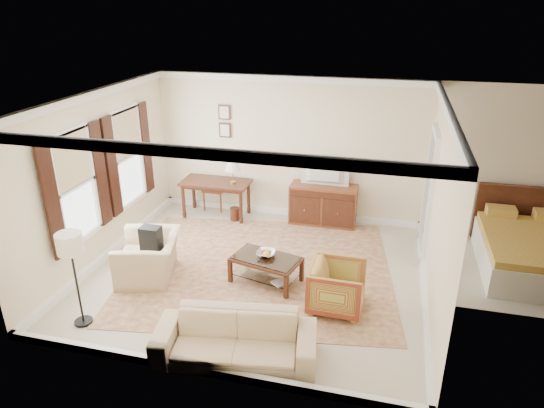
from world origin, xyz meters
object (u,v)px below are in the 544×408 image
at_px(tv, 325,164).
at_px(sofa, 235,332).
at_px(striped_armchair, 337,285).
at_px(writing_desk, 216,186).
at_px(coffee_table, 266,263).
at_px(sideboard, 323,205).
at_px(club_armchair, 148,250).

relative_size(tv, sofa, 0.45).
relative_size(tv, striped_armchair, 1.13).
bearing_deg(sofa, writing_desk, 104.46).
xyz_separation_m(writing_desk, coffee_table, (1.68, -2.28, -0.31)).
bearing_deg(writing_desk, sideboard, 4.28).
height_order(tv, club_armchair, tv).
bearing_deg(sofa, club_armchair, 133.32).
xyz_separation_m(sideboard, tv, (0.00, -0.02, 0.86)).
xyz_separation_m(writing_desk, club_armchair, (-0.22, -2.58, -0.18)).
bearing_deg(coffee_table, sideboard, 77.47).
relative_size(striped_armchair, sofa, 0.39).
bearing_deg(coffee_table, writing_desk, 126.41).
height_order(writing_desk, striped_armchair, striped_armchair).
bearing_deg(striped_armchair, club_armchair, 87.95).
bearing_deg(club_armchair, writing_desk, 159.75).
bearing_deg(sideboard, striped_armchair, -77.42).
bearing_deg(sideboard, coffee_table, -102.53).
bearing_deg(club_armchair, sideboard, 122.92).
distance_m(tv, sofa, 4.39).
height_order(writing_desk, sideboard, sideboard).
xyz_separation_m(tv, striped_armchair, (0.65, -2.88, -0.87)).
height_order(writing_desk, club_armchair, club_armchair).
relative_size(coffee_table, striped_armchair, 1.48).
bearing_deg(tv, sofa, 83.92).
height_order(tv, striped_armchair, tv).
relative_size(sideboard, club_armchair, 1.22).
distance_m(writing_desk, club_armchair, 2.59).
distance_m(writing_desk, tv, 2.32).
height_order(coffee_table, club_armchair, club_armchair).
bearing_deg(striped_armchair, coffee_table, 70.18).
bearing_deg(sofa, sideboard, 75.18).
distance_m(writing_desk, sofa, 4.50).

